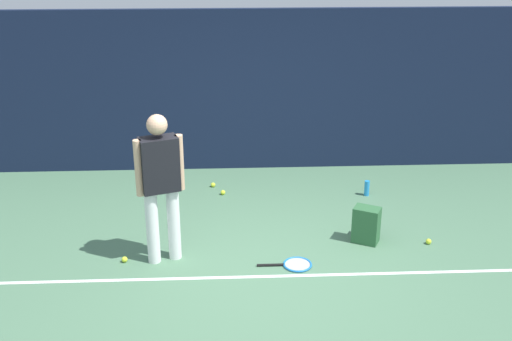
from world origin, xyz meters
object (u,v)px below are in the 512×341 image
(tennis_racket, at_px, (295,264))
(backpack, at_px, (367,225))
(tennis_ball_far_left, at_px, (223,192))
(tennis_ball_mid_court, at_px, (429,241))
(tennis_ball_by_fence, at_px, (125,259))
(water_bottle, at_px, (367,188))
(tennis_player, at_px, (160,180))
(tennis_ball_near_player, at_px, (213,185))

(tennis_racket, height_order, backpack, backpack)
(tennis_racket, bearing_deg, backpack, 30.23)
(tennis_ball_far_left, bearing_deg, backpack, -39.76)
(tennis_racket, bearing_deg, tennis_ball_mid_court, 14.29)
(tennis_ball_by_fence, relative_size, water_bottle, 0.31)
(backpack, xyz_separation_m, water_bottle, (0.28, 1.30, -0.10))
(tennis_ball_far_left, bearing_deg, tennis_player, -110.55)
(tennis_ball_near_player, height_order, water_bottle, water_bottle)
(tennis_player, height_order, tennis_ball_by_fence, tennis_player)
(tennis_ball_near_player, height_order, tennis_ball_far_left, same)
(tennis_ball_mid_court, bearing_deg, tennis_ball_near_player, 145.03)
(tennis_racket, relative_size, water_bottle, 2.87)
(tennis_ball_by_fence, height_order, water_bottle, water_bottle)
(tennis_ball_mid_court, bearing_deg, backpack, 171.37)
(tennis_ball_mid_court, xyz_separation_m, water_bottle, (-0.44, 1.41, 0.07))
(tennis_player, bearing_deg, tennis_ball_by_fence, -13.48)
(tennis_player, bearing_deg, tennis_racket, 152.95)
(backpack, xyz_separation_m, tennis_ball_far_left, (-1.70, 1.41, -0.18))
(backpack, bearing_deg, tennis_ball_mid_court, -161.18)
(tennis_ball_far_left, bearing_deg, tennis_ball_near_player, 117.45)
(tennis_ball_near_player, xyz_separation_m, tennis_ball_far_left, (0.14, -0.27, 0.00))
(tennis_ball_near_player, xyz_separation_m, tennis_ball_by_fence, (-0.95, -2.04, 0.00))
(tennis_ball_mid_court, xyz_separation_m, tennis_ball_far_left, (-2.42, 1.52, 0.00))
(tennis_racket, xyz_separation_m, tennis_ball_near_player, (-0.94, 2.21, 0.02))
(tennis_player, relative_size, tennis_ball_near_player, 25.76)
(tennis_racket, bearing_deg, water_bottle, 56.96)
(tennis_racket, bearing_deg, tennis_player, 171.88)
(tennis_ball_by_fence, bearing_deg, tennis_ball_mid_court, 4.06)
(tennis_player, relative_size, tennis_ball_mid_court, 25.76)
(tennis_racket, height_order, water_bottle, water_bottle)
(tennis_racket, relative_size, tennis_ball_by_fence, 9.27)
(tennis_ball_far_left, xyz_separation_m, water_bottle, (1.98, -0.11, 0.07))
(tennis_ball_far_left, bearing_deg, tennis_ball_by_fence, -121.74)
(tennis_ball_far_left, bearing_deg, tennis_racket, -67.61)
(backpack, relative_size, tennis_ball_by_fence, 6.67)
(tennis_player, distance_m, water_bottle, 3.20)
(tennis_ball_by_fence, bearing_deg, tennis_racket, -4.94)
(tennis_racket, xyz_separation_m, water_bottle, (1.18, 1.82, 0.09))
(tennis_ball_by_fence, height_order, tennis_ball_mid_court, same)
(tennis_ball_near_player, bearing_deg, tennis_ball_by_fence, -115.06)
(backpack, distance_m, water_bottle, 1.33)
(backpack, bearing_deg, tennis_ball_near_player, -15.03)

